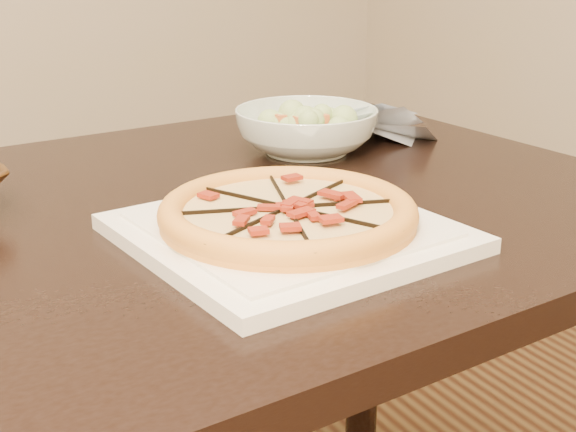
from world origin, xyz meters
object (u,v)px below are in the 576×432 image
pizza (288,213)px  dining_table (140,292)px  plate (288,232)px  salad_bowl (306,131)px

pizza → dining_table: bearing=127.7°
plate → pizza: pizza is taller
dining_table → pizza: bearing=-52.3°
plate → salad_bowl: bearing=56.4°
dining_table → salad_bowl: salad_bowl is taller
dining_table → pizza: 0.25m
dining_table → salad_bowl: bearing=25.4°
plate → salad_bowl: size_ratio=1.63×
plate → salad_bowl: 0.39m
plate → dining_table: bearing=127.7°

